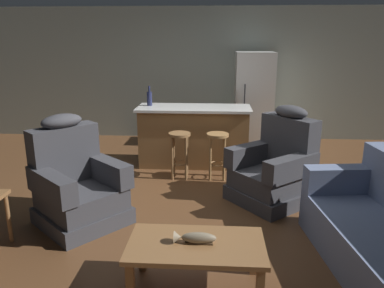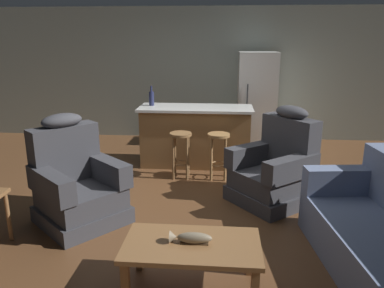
{
  "view_description": "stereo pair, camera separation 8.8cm",
  "coord_description": "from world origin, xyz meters",
  "px_view_note": "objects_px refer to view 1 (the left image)",
  "views": [
    {
      "loc": [
        0.34,
        -4.5,
        2.0
      ],
      "look_at": [
        0.06,
        -0.1,
        0.75
      ],
      "focal_mm": 35.0,
      "sensor_mm": 36.0,
      "label": 1
    },
    {
      "loc": [
        0.43,
        -4.49,
        2.0
      ],
      "look_at": [
        0.06,
        -0.1,
        0.75
      ],
      "focal_mm": 35.0,
      "sensor_mm": 36.0,
      "label": 2
    }
  ],
  "objects_px": {
    "coffee_table": "(196,249)",
    "recliner_near_lamp": "(77,186)",
    "bar_stool_left": "(180,147)",
    "kitchen_island": "(194,136)",
    "refrigerator": "(253,100)",
    "bar_stool_right": "(217,147)",
    "fish_figurine": "(195,238)",
    "bottle_tall_green": "(149,98)",
    "recliner_near_island": "(275,168)"
  },
  "relations": [
    {
      "from": "coffee_table",
      "to": "recliner_near_lamp",
      "type": "bearing_deg",
      "value": 141.12
    },
    {
      "from": "bar_stool_left",
      "to": "kitchen_island",
      "type": "bearing_deg",
      "value": 74.75
    },
    {
      "from": "recliner_near_lamp",
      "to": "refrigerator",
      "type": "height_order",
      "value": "refrigerator"
    },
    {
      "from": "bar_stool_right",
      "to": "fish_figurine",
      "type": "bearing_deg",
      "value": -94.13
    },
    {
      "from": "coffee_table",
      "to": "recliner_near_lamp",
      "type": "distance_m",
      "value": 1.78
    },
    {
      "from": "recliner_near_lamp",
      "to": "bar_stool_right",
      "type": "xyz_separation_m",
      "value": [
        1.56,
        1.44,
        0.05
      ]
    },
    {
      "from": "recliner_near_lamp",
      "to": "bar_stool_left",
      "type": "bearing_deg",
      "value": 96.38
    },
    {
      "from": "coffee_table",
      "to": "recliner_near_lamp",
      "type": "relative_size",
      "value": 0.92
    },
    {
      "from": "fish_figurine",
      "to": "recliner_near_lamp",
      "type": "distance_m",
      "value": 1.77
    },
    {
      "from": "refrigerator",
      "to": "bottle_tall_green",
      "type": "height_order",
      "value": "refrigerator"
    },
    {
      "from": "coffee_table",
      "to": "recliner_near_island",
      "type": "xyz_separation_m",
      "value": [
        0.9,
        1.83,
        0.06
      ]
    },
    {
      "from": "bottle_tall_green",
      "to": "coffee_table",
      "type": "bearing_deg",
      "value": -74.15
    },
    {
      "from": "kitchen_island",
      "to": "bar_stool_right",
      "type": "distance_m",
      "value": 0.73
    },
    {
      "from": "bar_stool_left",
      "to": "recliner_near_lamp",
      "type": "bearing_deg",
      "value": -124.96
    },
    {
      "from": "recliner_near_island",
      "to": "coffee_table",
      "type": "bearing_deg",
      "value": 24.61
    },
    {
      "from": "bar_stool_right",
      "to": "bottle_tall_green",
      "type": "relative_size",
      "value": 2.14
    },
    {
      "from": "bottle_tall_green",
      "to": "fish_figurine",
      "type": "bearing_deg",
      "value": -74.33
    },
    {
      "from": "kitchen_island",
      "to": "bar_stool_left",
      "type": "xyz_separation_m",
      "value": [
        -0.17,
        -0.63,
        -0.01
      ]
    },
    {
      "from": "fish_figurine",
      "to": "kitchen_island",
      "type": "distance_m",
      "value": 3.19
    },
    {
      "from": "coffee_table",
      "to": "recliner_near_lamp",
      "type": "height_order",
      "value": "recliner_near_lamp"
    },
    {
      "from": "recliner_near_lamp",
      "to": "bar_stool_right",
      "type": "distance_m",
      "value": 2.12
    },
    {
      "from": "bar_stool_left",
      "to": "bottle_tall_green",
      "type": "relative_size",
      "value": 2.14
    },
    {
      "from": "recliner_near_island",
      "to": "bar_stool_left",
      "type": "xyz_separation_m",
      "value": [
        -1.28,
        0.73,
        0.05
      ]
    },
    {
      "from": "bar_stool_left",
      "to": "bottle_tall_green",
      "type": "distance_m",
      "value": 1.08
    },
    {
      "from": "recliner_near_lamp",
      "to": "bottle_tall_green",
      "type": "xyz_separation_m",
      "value": [
        0.46,
        2.15,
        0.65
      ]
    },
    {
      "from": "coffee_table",
      "to": "kitchen_island",
      "type": "distance_m",
      "value": 3.2
    },
    {
      "from": "fish_figurine",
      "to": "recliner_near_island",
      "type": "height_order",
      "value": "recliner_near_island"
    },
    {
      "from": "kitchen_island",
      "to": "bottle_tall_green",
      "type": "relative_size",
      "value": 5.66
    },
    {
      "from": "bar_stool_right",
      "to": "refrigerator",
      "type": "xyz_separation_m",
      "value": [
        0.67,
        1.83,
        0.41
      ]
    },
    {
      "from": "kitchen_island",
      "to": "recliner_near_lamp",
      "type": "bearing_deg",
      "value": -119.66
    },
    {
      "from": "bar_stool_right",
      "to": "recliner_near_island",
      "type": "bearing_deg",
      "value": -44.87
    },
    {
      "from": "fish_figurine",
      "to": "refrigerator",
      "type": "xyz_separation_m",
      "value": [
        0.86,
        4.38,
        0.42
      ]
    },
    {
      "from": "bar_stool_right",
      "to": "coffee_table",
      "type": "bearing_deg",
      "value": -93.84
    },
    {
      "from": "recliner_near_island",
      "to": "bar_stool_left",
      "type": "bearing_deg",
      "value": -68.8
    },
    {
      "from": "fish_figurine",
      "to": "refrigerator",
      "type": "distance_m",
      "value": 4.49
    },
    {
      "from": "coffee_table",
      "to": "fish_figurine",
      "type": "distance_m",
      "value": 0.1
    },
    {
      "from": "bar_stool_left",
      "to": "refrigerator",
      "type": "bearing_deg",
      "value": 56.23
    },
    {
      "from": "fish_figurine",
      "to": "bar_stool_left",
      "type": "bearing_deg",
      "value": 98.15
    },
    {
      "from": "coffee_table",
      "to": "refrigerator",
      "type": "height_order",
      "value": "refrigerator"
    },
    {
      "from": "refrigerator",
      "to": "bar_stool_right",
      "type": "bearing_deg",
      "value": -110.2
    },
    {
      "from": "recliner_near_lamp",
      "to": "kitchen_island",
      "type": "xyz_separation_m",
      "value": [
        1.18,
        2.07,
        0.06
      ]
    },
    {
      "from": "fish_figurine",
      "to": "bar_stool_left",
      "type": "relative_size",
      "value": 0.5
    },
    {
      "from": "coffee_table",
      "to": "bar_stool_left",
      "type": "height_order",
      "value": "bar_stool_left"
    },
    {
      "from": "recliner_near_island",
      "to": "bottle_tall_green",
      "type": "relative_size",
      "value": 3.77
    },
    {
      "from": "coffee_table",
      "to": "refrigerator",
      "type": "xyz_separation_m",
      "value": [
        0.85,
        4.39,
        0.52
      ]
    },
    {
      "from": "refrigerator",
      "to": "coffee_table",
      "type": "bearing_deg",
      "value": -100.9
    },
    {
      "from": "kitchen_island",
      "to": "bar_stool_right",
      "type": "xyz_separation_m",
      "value": [
        0.38,
        -0.63,
        -0.01
      ]
    },
    {
      "from": "recliner_near_lamp",
      "to": "coffee_table",
      "type": "bearing_deg",
      "value": 2.45
    },
    {
      "from": "coffee_table",
      "to": "bottle_tall_green",
      "type": "relative_size",
      "value": 3.46
    },
    {
      "from": "bar_stool_right",
      "to": "bottle_tall_green",
      "type": "xyz_separation_m",
      "value": [
        -1.1,
        0.71,
        0.6
      ]
    }
  ]
}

